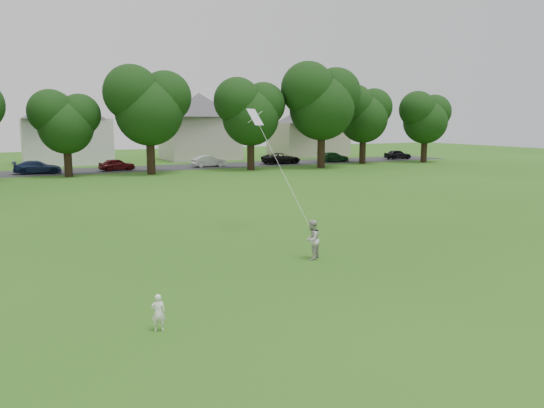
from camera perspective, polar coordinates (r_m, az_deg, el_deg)
name	(u,v)px	position (r m, az deg, el deg)	size (l,w,h in m)	color
ground	(263,297)	(15.20, -1.02, -10.01)	(160.00, 160.00, 0.00)	#2A5A14
street	(79,171)	(55.54, -20.09, 3.33)	(90.00, 7.00, 0.01)	#2D2D30
toddler	(158,313)	(13.06, -12.13, -11.34)	(0.33, 0.22, 0.91)	white
older_boy	(312,240)	(19.07, 4.32, -3.85)	(0.70, 0.54, 1.43)	beige
kite	(281,168)	(21.14, 0.93, 3.87)	(0.98, 3.17, 6.82)	white
tree_row	(126,104)	(49.48, -15.38, 10.32)	(80.99, 8.90, 11.17)	black
parked_cars	(119,164)	(55.04, -16.16, 4.13)	(72.52, 2.63, 1.27)	black
house_row	(64,121)	(65.26, -21.44, 8.33)	(77.73, 14.19, 10.25)	silver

